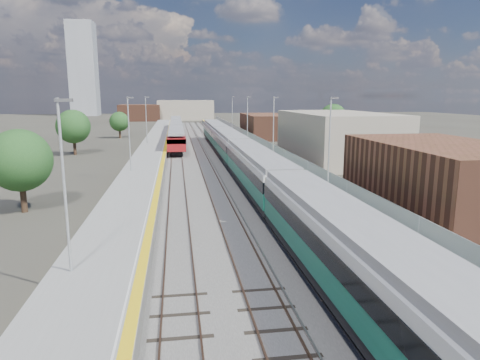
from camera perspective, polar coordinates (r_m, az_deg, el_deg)
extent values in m
plane|color=#47443A|center=(61.41, -3.28, 3.09)|extent=(320.00, 320.00, 0.00)
cube|color=#565451|center=(63.72, -5.50, 3.38)|extent=(10.50, 155.00, 0.06)
cube|color=#4C3323|center=(66.40, -3.00, 3.79)|extent=(0.07, 160.00, 0.14)
cube|color=#4C3323|center=(66.55, -1.76, 3.82)|extent=(0.07, 160.00, 0.14)
cube|color=#4C3323|center=(66.17, -6.02, 3.72)|extent=(0.07, 160.00, 0.14)
cube|color=#4C3323|center=(66.24, -4.78, 3.75)|extent=(0.07, 160.00, 0.14)
cube|color=#4C3323|center=(66.12, -9.06, 3.64)|extent=(0.07, 160.00, 0.14)
cube|color=#4C3323|center=(66.11, -7.81, 3.67)|extent=(0.07, 160.00, 0.14)
cube|color=gray|center=(66.37, -3.28, 3.78)|extent=(0.08, 160.00, 0.10)
cube|color=gray|center=(66.26, -4.49, 3.75)|extent=(0.08, 160.00, 0.10)
cube|color=slate|center=(64.47, 1.18, 3.94)|extent=(4.70, 155.00, 1.00)
cube|color=gray|center=(64.41, 1.18, 4.38)|extent=(4.70, 155.00, 0.03)
cube|color=yellow|center=(64.10, -0.68, 4.37)|extent=(0.40, 155.00, 0.01)
cube|color=gray|center=(64.75, 3.11, 4.93)|extent=(0.06, 155.00, 1.20)
cylinder|color=#9EA0A3|center=(34.93, 11.82, 4.63)|extent=(0.12, 0.12, 7.50)
cube|color=#4C4C4F|center=(34.81, 12.45, 10.61)|extent=(0.70, 0.18, 0.14)
cylinder|color=#9EA0A3|center=(54.06, 4.49, 7.06)|extent=(0.12, 0.12, 7.50)
cube|color=#4C4C4F|center=(53.98, 4.81, 10.93)|extent=(0.70, 0.18, 0.14)
cylinder|color=#9EA0A3|center=(73.66, 0.99, 8.17)|extent=(0.12, 0.12, 7.50)
cube|color=#4C4C4F|center=(73.60, 1.20, 11.01)|extent=(0.70, 0.18, 0.14)
cylinder|color=#9EA0A3|center=(93.42, -1.03, 8.80)|extent=(0.12, 0.12, 7.50)
cube|color=#4C4C4F|center=(93.38, -0.89, 11.04)|extent=(0.70, 0.18, 0.14)
cube|color=slate|center=(63.69, -11.64, 3.62)|extent=(4.30, 155.00, 1.00)
cube|color=gray|center=(63.62, -11.66, 4.07)|extent=(4.30, 155.00, 0.03)
cube|color=yellow|center=(63.54, -9.94, 4.14)|extent=(0.45, 155.00, 0.01)
cube|color=silver|center=(63.55, -10.26, 4.13)|extent=(0.08, 155.00, 0.01)
cylinder|color=#9EA0A3|center=(19.54, -22.37, -0.97)|extent=(0.12, 0.12, 7.50)
cube|color=#4C4C4F|center=(19.11, -22.45, 9.81)|extent=(0.70, 0.18, 0.14)
cylinder|color=#9EA0A3|center=(44.98, -14.56, 5.92)|extent=(0.12, 0.12, 7.50)
cube|color=#4C4C4F|center=(44.79, -14.47, 10.58)|extent=(0.70, 0.18, 0.14)
cylinder|color=#9EA0A3|center=(70.83, -12.39, 7.80)|extent=(0.12, 0.12, 7.50)
cube|color=#4C4C4F|center=(70.71, -12.31, 10.76)|extent=(0.70, 0.18, 0.14)
cube|color=brown|center=(35.07, 25.39, 0.22)|extent=(9.00, 16.00, 5.20)
cube|color=#9D937E|center=(59.80, 12.68, 5.71)|extent=(11.00, 22.00, 6.40)
cube|color=brown|center=(90.68, 3.35, 7.21)|extent=(8.00, 18.00, 4.80)
cube|color=#9D937E|center=(160.68, -7.30, 9.24)|extent=(20.00, 14.00, 7.00)
cube|color=brown|center=(156.18, -13.19, 8.73)|extent=(14.00, 12.00, 5.60)
cube|color=gray|center=(204.75, -20.15, 13.68)|extent=(11.00, 11.00, 40.00)
cube|color=black|center=(19.27, 13.78, -12.71)|extent=(2.78, 19.94, 0.47)
cube|color=#136248|center=(18.96, 13.89, -10.44)|extent=(2.88, 19.94, 1.17)
cube|color=black|center=(18.65, 14.02, -7.81)|extent=(2.95, 19.94, 0.80)
cube|color=silver|center=(18.45, 14.12, -5.94)|extent=(2.88, 19.94, 0.49)
cube|color=gray|center=(18.33, 14.18, -4.66)|extent=(2.56, 19.94, 0.41)
cube|color=black|center=(38.13, 2.22, -0.49)|extent=(2.78, 19.94, 0.47)
cube|color=#136248|center=(37.97, 2.23, 0.71)|extent=(2.88, 19.94, 1.17)
cube|color=black|center=(37.82, 2.24, 2.09)|extent=(2.95, 19.94, 0.80)
cube|color=silver|center=(37.72, 2.25, 3.04)|extent=(2.88, 19.94, 0.49)
cube|color=gray|center=(37.67, 2.26, 3.68)|extent=(2.56, 19.94, 0.41)
cube|color=black|center=(58.07, -1.50, 3.53)|extent=(2.78, 19.94, 0.47)
cube|color=#136248|center=(57.97, -1.50, 4.34)|extent=(2.88, 19.94, 1.17)
cube|color=black|center=(57.87, -1.51, 5.24)|extent=(2.95, 19.94, 0.80)
cube|color=silver|center=(57.81, -1.51, 5.87)|extent=(2.88, 19.94, 0.49)
cube|color=gray|center=(57.77, -1.52, 6.29)|extent=(2.56, 19.94, 0.41)
cube|color=black|center=(78.28, -3.32, 5.49)|extent=(2.78, 19.94, 0.47)
cube|color=#136248|center=(78.20, -3.33, 6.09)|extent=(2.88, 19.94, 1.17)
cube|color=black|center=(78.12, -3.34, 6.76)|extent=(2.95, 19.94, 0.80)
cube|color=silver|center=(78.08, -3.34, 7.22)|extent=(2.88, 19.94, 0.49)
cube|color=gray|center=(78.05, -3.35, 7.54)|extent=(2.56, 19.94, 0.41)
cube|color=black|center=(68.80, -8.45, 4.22)|extent=(1.78, 15.13, 0.62)
cube|color=maroon|center=(68.64, -8.48, 5.45)|extent=(2.62, 17.80, 1.87)
cube|color=black|center=(68.59, -8.49, 5.84)|extent=(2.68, 17.80, 0.66)
cube|color=gray|center=(68.51, -8.52, 6.62)|extent=(2.34, 17.80, 0.37)
cube|color=black|center=(87.00, -8.48, 5.65)|extent=(1.78, 15.13, 0.62)
cube|color=maroon|center=(86.87, -8.51, 6.62)|extent=(2.62, 17.80, 1.87)
cube|color=black|center=(86.84, -8.51, 6.93)|extent=(2.68, 17.80, 0.66)
cube|color=gray|center=(86.77, -8.53, 7.55)|extent=(2.34, 17.80, 0.37)
cube|color=black|center=(105.23, -8.50, 6.58)|extent=(1.78, 15.13, 0.62)
cube|color=maroon|center=(105.13, -8.52, 7.39)|extent=(2.62, 17.80, 1.87)
cube|color=black|center=(105.10, -8.53, 7.64)|extent=(2.68, 17.80, 0.66)
cube|color=gray|center=(105.05, -8.54, 8.15)|extent=(2.34, 17.80, 0.37)
cylinder|color=#382619|center=(35.84, -26.90, -2.16)|extent=(0.44, 0.44, 2.18)
sphere|color=#1A451A|center=(35.36, -27.30, 2.34)|extent=(4.60, 4.60, 4.60)
cylinder|color=#382619|center=(67.78, -21.17, 4.10)|extent=(0.44, 0.44, 2.32)
sphere|color=#1A451A|center=(67.51, -21.35, 6.66)|extent=(4.90, 4.90, 4.90)
cylinder|color=#382619|center=(92.27, -15.71, 5.98)|extent=(0.44, 0.44, 1.89)
sphere|color=#1A451A|center=(92.10, -15.80, 7.51)|extent=(3.99, 3.99, 3.99)
cylinder|color=#382619|center=(86.40, 12.21, 6.02)|extent=(0.44, 0.44, 2.48)
sphere|color=#1A451A|center=(86.19, 12.30, 8.16)|extent=(5.24, 5.24, 5.24)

